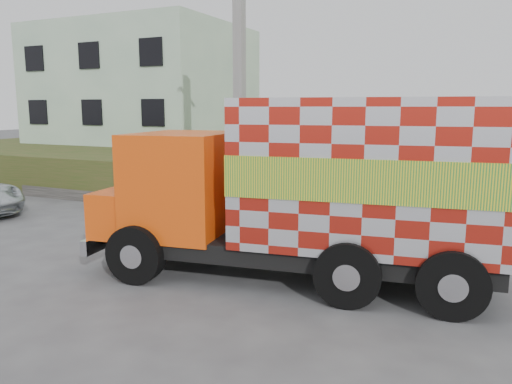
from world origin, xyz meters
The scene contains 9 objects.
ground centered at (0.00, 0.00, 0.00)m, with size 120.00×120.00×0.00m, color #474749.
embankment centered at (0.00, 10.00, 0.75)m, with size 40.00×12.00×1.50m, color #2D4517.
embankment_far centered at (0.00, 22.00, 1.50)m, with size 40.00×12.00×3.00m, color #2D4517.
retaining_strip centered at (-2.00, 4.20, 0.20)m, with size 16.00×0.50×0.40m, color #595651.
building centered at (-11.00, 13.00, 4.50)m, with size 10.00×8.00×6.00m, color #B7D2B3.
utility_pole centered at (-1.00, 4.60, 4.08)m, with size 1.20×0.30×8.00m.
cargo_truck centered at (3.04, -0.34, 1.80)m, with size 8.09×3.64×3.49m.
cow centered at (0.14, 0.62, 0.65)m, with size 0.71×1.55×1.31m, color #351A0D.
pedestrian centered at (-1.16, 6.55, 2.39)m, with size 0.65×0.43×1.78m, color #32302D.
Camera 1 is at (6.03, -9.30, 3.33)m, focal length 35.00 mm.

